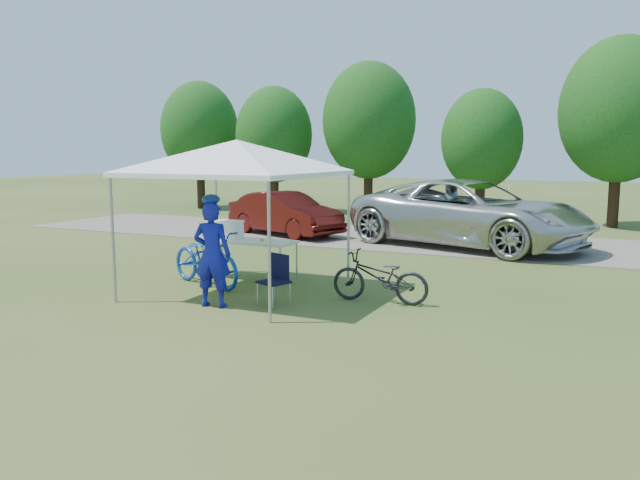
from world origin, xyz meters
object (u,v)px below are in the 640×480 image
object	(u,v)px
folding_table	(249,242)
cyclist	(212,254)
bike_blue	(206,258)
bike_dark	(380,277)
cooler	(229,229)
sedan	(285,213)
folding_chair	(277,275)
minivan	(470,213)

from	to	relation	value
folding_table	cyclist	size ratio (longest dim) A/B	1.09
bike_blue	bike_dark	xyz separation A→B (m)	(3.45, 0.11, -0.09)
cooler	sedan	bearing A→B (deg)	108.38
cyclist	sedan	world-z (taller)	cyclist
bike_dark	sedan	bearing A→B (deg)	-144.09
folding_chair	minivan	xyz separation A→B (m)	(1.52, 7.80, 0.42)
cooler	cyclist	xyz separation A→B (m)	(1.16, -2.24, -0.10)
folding_table	folding_chair	bearing A→B (deg)	-47.12
bike_blue	cooler	bearing A→B (deg)	25.83
cyclist	sedan	bearing A→B (deg)	-81.50
folding_chair	folding_table	bearing A→B (deg)	152.03
cooler	bike_dark	size ratio (longest dim) A/B	0.31
folding_chair	cyclist	xyz separation A→B (m)	(-0.88, -0.56, 0.37)
folding_table	cyclist	bearing A→B (deg)	-73.00
folding_table	sedan	xyz separation A→B (m)	(-2.49, 6.08, -0.06)
cooler	sedan	distance (m)	6.42
bike_dark	cyclist	bearing A→B (deg)	-62.31
cyclist	bike_dark	world-z (taller)	cyclist
cyclist	sedan	distance (m)	8.92
folding_chair	bike_dark	bearing A→B (deg)	48.70
cooler	bike_blue	world-z (taller)	cooler
cooler	bike_dark	distance (m)	3.67
cyclist	minivan	size ratio (longest dim) A/B	0.27
bike_dark	sedan	size ratio (longest dim) A/B	0.42
folding_chair	sedan	size ratio (longest dim) A/B	0.21
bike_dark	bike_blue	bearing A→B (deg)	-91.03
folding_chair	cooler	distance (m)	2.69
bike_dark	minivan	distance (m)	6.96
sedan	bike_blue	bearing A→B (deg)	-143.21
bike_blue	sedan	world-z (taller)	sedan
folding_table	sedan	bearing A→B (deg)	112.30
cyclist	bike_dark	xyz separation A→B (m)	(2.38, 1.41, -0.43)
folding_chair	sedan	world-z (taller)	sedan
folding_chair	cyclist	distance (m)	1.11
cyclist	bike_blue	size ratio (longest dim) A/B	0.86
folding_chair	bike_dark	distance (m)	1.72
minivan	folding_chair	bearing A→B (deg)	-173.58
folding_table	minivan	size ratio (longest dim) A/B	0.29
folding_table	folding_chair	size ratio (longest dim) A/B	2.24
bike_blue	sedan	xyz separation A→B (m)	(-2.12, 7.03, 0.14)
cooler	sedan	world-z (taller)	sedan
bike_blue	cyclist	bearing A→B (deg)	-120.34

